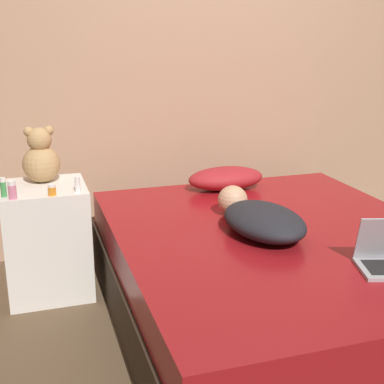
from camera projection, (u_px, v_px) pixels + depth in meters
ground_plane at (276, 321)px, 2.94m from camera, size 12.00×12.00×0.00m
wall_back at (201, 65)px, 3.77m from camera, size 8.00×0.06×2.60m
bed at (279, 278)px, 2.86m from camera, size 1.71×2.08×0.52m
nightstand at (48, 240)px, 3.19m from camera, size 0.48×0.48×0.67m
pillow at (226, 178)px, 3.52m from camera, size 0.51×0.27×0.15m
person_lying at (260, 218)px, 2.77m from camera, size 0.42×0.72×0.17m
teddy_bear at (41, 158)px, 3.14m from camera, size 0.22×0.22×0.33m
bottle_white at (78, 185)px, 2.97m from camera, size 0.03×0.03×0.09m
bottle_orange at (52, 190)px, 2.91m from camera, size 0.04×0.04×0.06m
bottle_green at (3, 187)px, 2.88m from camera, size 0.03×0.03×0.11m
bottle_pink at (12, 190)px, 2.84m from camera, size 0.04×0.04×0.10m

